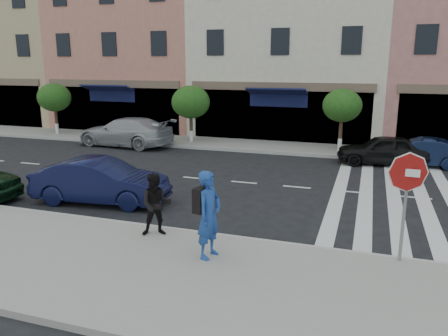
% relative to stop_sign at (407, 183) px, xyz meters
% --- Properties ---
extents(ground, '(120.00, 120.00, 0.00)m').
position_rel_stop_sign_xyz_m(ground, '(-5.19, 1.67, -1.94)').
color(ground, black).
rests_on(ground, ground).
extents(sidewalk_near, '(60.00, 4.50, 0.15)m').
position_rel_stop_sign_xyz_m(sidewalk_near, '(-5.19, -2.08, -1.86)').
color(sidewalk_near, gray).
rests_on(sidewalk_near, ground).
extents(sidewalk_far, '(60.00, 3.00, 0.15)m').
position_rel_stop_sign_xyz_m(sidewalk_far, '(-5.19, 12.67, -1.86)').
color(sidewalk_far, gray).
rests_on(sidewalk_far, ground).
extents(building_west_far, '(12.00, 9.00, 12.00)m').
position_rel_stop_sign_xyz_m(building_west_far, '(-27.19, 18.67, 4.06)').
color(building_west_far, tan).
rests_on(building_west_far, ground).
extents(building_west_mid, '(10.00, 9.00, 14.00)m').
position_rel_stop_sign_xyz_m(building_west_mid, '(-16.19, 18.67, 5.06)').
color(building_west_mid, tan).
rests_on(building_west_mid, ground).
extents(building_centre, '(11.00, 9.00, 11.00)m').
position_rel_stop_sign_xyz_m(building_centre, '(-5.69, 18.67, 3.56)').
color(building_centre, beige).
rests_on(building_centre, ground).
extents(street_tree_wa, '(2.00, 2.00, 3.05)m').
position_rel_stop_sign_xyz_m(street_tree_wa, '(-19.19, 12.47, 0.40)').
color(street_tree_wa, '#473323').
rests_on(street_tree_wa, sidewalk_far).
extents(street_tree_wb, '(2.10, 2.10, 3.06)m').
position_rel_stop_sign_xyz_m(street_tree_wb, '(-10.19, 12.47, 0.37)').
color(street_tree_wb, '#473323').
rests_on(street_tree_wb, sidewalk_far).
extents(street_tree_c, '(1.90, 1.90, 3.04)m').
position_rel_stop_sign_xyz_m(street_tree_c, '(-2.19, 12.47, 0.42)').
color(street_tree_c, '#473323').
rests_on(street_tree_c, sidewalk_far).
extents(stop_sign, '(0.87, 0.12, 2.45)m').
position_rel_stop_sign_xyz_m(stop_sign, '(0.00, 0.00, 0.00)').
color(stop_sign, gray).
rests_on(stop_sign, sidewalk_near).
extents(photographer, '(0.62, 0.81, 1.98)m').
position_rel_stop_sign_xyz_m(photographer, '(-4.06, -1.11, -0.79)').
color(photographer, navy).
rests_on(photographer, sidewalk_near).
extents(walker, '(0.95, 0.87, 1.59)m').
position_rel_stop_sign_xyz_m(walker, '(-5.77, -0.33, -0.99)').
color(walker, black).
rests_on(walker, sidewalk_near).
extents(car_near_mid, '(4.47, 2.00, 1.43)m').
position_rel_stop_sign_xyz_m(car_near_mid, '(-8.88, 1.86, -1.22)').
color(car_near_mid, black).
rests_on(car_near_mid, ground).
extents(car_far_left, '(5.54, 2.65, 1.56)m').
position_rel_stop_sign_xyz_m(car_far_left, '(-13.33, 10.77, -1.16)').
color(car_far_left, '#A2A3A7').
rests_on(car_far_left, ground).
extents(car_far_mid, '(4.05, 2.06, 1.32)m').
position_rel_stop_sign_xyz_m(car_far_mid, '(-0.22, 10.52, -1.27)').
color(car_far_mid, black).
rests_on(car_far_mid, ground).
extents(car_far_right, '(3.79, 1.47, 1.23)m').
position_rel_stop_sign_xyz_m(car_far_right, '(1.31, 10.77, -1.32)').
color(car_far_right, black).
rests_on(car_far_right, ground).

